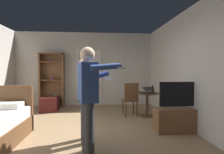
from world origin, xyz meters
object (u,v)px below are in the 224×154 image
object	(u,v)px
side_table	(147,100)
person_blue_shirt	(88,93)
tv_flatscreen	(180,117)
laptop	(147,91)
suitcase_small	(51,103)
person_striped_shirt	(85,94)
bookshelf	(52,78)
suitcase_dark	(48,105)
wooden_chair	(130,98)
bottle_on_table	(153,90)

from	to	relation	value
side_table	person_blue_shirt	xyz separation A→B (m)	(-1.61, -2.25, 0.53)
tv_flatscreen	laptop	size ratio (longest dim) A/B	2.70
side_table	suitcase_small	xyz separation A→B (m)	(-3.07, 1.19, -0.27)
person_blue_shirt	suitcase_small	size ratio (longest dim) A/B	2.98
side_table	person_striped_shirt	distance (m)	2.44
bookshelf	side_table	bearing A→B (deg)	-28.20
tv_flatscreen	suitcase_dark	xyz separation A→B (m)	(-3.40, 2.18, -0.09)
tv_flatscreen	suitcase_small	size ratio (longest dim) A/B	1.91
bookshelf	suitcase_dark	bearing A→B (deg)	-85.12
laptop	wooden_chair	world-z (taller)	wooden_chair
tv_flatscreen	suitcase_small	distance (m)	4.25
bookshelf	person_striped_shirt	xyz separation A→B (m)	(1.43, -3.38, -0.16)
bottle_on_table	wooden_chair	world-z (taller)	wooden_chair
wooden_chair	bottle_on_table	bearing A→B (deg)	-10.35
person_striped_shirt	person_blue_shirt	bearing A→B (deg)	-81.25
bookshelf	laptop	distance (m)	3.56
person_striped_shirt	suitcase_small	xyz separation A→B (m)	(-1.37, 2.90, -0.70)
bookshelf	laptop	bearing A→B (deg)	-28.90
tv_flatscreen	person_striped_shirt	xyz separation A→B (m)	(-2.04, -0.37, 0.59)
laptop	person_striped_shirt	size ratio (longest dim) A/B	0.26
bookshelf	tv_flatscreen	xyz separation A→B (m)	(3.47, -3.01, -0.74)
side_table	laptop	xyz separation A→B (m)	(-0.02, -0.04, 0.28)
person_blue_shirt	wooden_chair	bearing A→B (deg)	63.92
person_blue_shirt	laptop	bearing A→B (deg)	54.30
bottle_on_table	tv_flatscreen	bearing A→B (deg)	-80.40
laptop	person_blue_shirt	bearing A→B (deg)	-125.70
person_striped_shirt	suitcase_dark	world-z (taller)	person_striped_shirt
person_blue_shirt	person_striped_shirt	distance (m)	0.56
suitcase_dark	person_striped_shirt	bearing A→B (deg)	-73.75
laptop	bookshelf	bearing A→B (deg)	151.10
tv_flatscreen	person_blue_shirt	size ratio (longest dim) A/B	0.64
bookshelf	suitcase_dark	distance (m)	1.18
bookshelf	side_table	xyz separation A→B (m)	(3.12, -1.67, -0.59)
side_table	laptop	distance (m)	0.28
tv_flatscreen	wooden_chair	size ratio (longest dim) A/B	1.12
side_table	person_blue_shirt	world-z (taller)	person_blue_shirt
side_table	suitcase_small	size ratio (longest dim) A/B	1.21
person_blue_shirt	person_striped_shirt	world-z (taller)	person_blue_shirt
laptop	person_striped_shirt	world-z (taller)	person_striped_shirt
tv_flatscreen	suitcase_dark	size ratio (longest dim) A/B	2.06
tv_flatscreen	laptop	world-z (taller)	tv_flatscreen
bottle_on_table	suitcase_dark	xyz separation A→B (m)	(-3.19, 0.92, -0.57)
bottle_on_table	wooden_chair	size ratio (longest dim) A/B	0.24
wooden_chair	person_blue_shirt	distance (m)	2.59
wooden_chair	bookshelf	bearing A→B (deg)	148.11
wooden_chair	person_striped_shirt	distance (m)	2.15
bottle_on_table	person_striped_shirt	size ratio (longest dim) A/B	0.15
side_table	wooden_chair	bearing A→B (deg)	175.96
wooden_chair	suitcase_dark	size ratio (longest dim) A/B	1.84
suitcase_dark	bookshelf	bearing A→B (deg)	83.09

